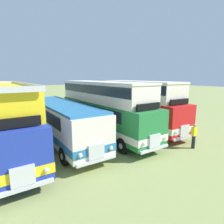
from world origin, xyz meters
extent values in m
cube|color=#1E339E|center=(3.61, -0.14, 1.70)|extent=(2.52, 11.05, 2.30)
cube|color=yellow|center=(3.61, -0.14, 1.10)|extent=(2.56, 11.09, 0.44)
cube|color=#19232D|center=(3.61, 0.26, 2.30)|extent=(2.55, 8.65, 0.76)
cube|color=#19232D|center=(3.62, -5.60, 2.35)|extent=(2.20, 0.10, 0.90)
cube|color=silver|center=(3.62, -5.71, 1.10)|extent=(0.90, 0.12, 0.80)
cube|color=silver|center=(3.62, -5.74, 0.60)|extent=(2.30, 0.14, 0.16)
sphere|color=#EAEACC|center=(4.52, -5.72, 1.10)|extent=(0.22, 0.22, 0.22)
cube|color=yellow|center=(3.61, 0.11, 3.60)|extent=(2.42, 10.15, 1.50)
cube|color=silver|center=(3.62, -5.16, 4.40)|extent=(2.40, 0.10, 0.24)
cube|color=silver|center=(4.81, 0.11, 4.40)|extent=(0.12, 10.14, 0.24)
cube|color=#19232D|center=(3.61, 0.11, 3.30)|extent=(2.46, 10.05, 0.64)
cube|color=black|center=(3.62, -5.11, 3.10)|extent=(1.90, 0.12, 0.40)
cylinder|color=black|center=(4.77, -4.06, 0.52)|extent=(0.28, 1.04, 1.04)
cylinder|color=silver|center=(4.92, -4.06, 0.52)|extent=(0.02, 0.36, 0.36)
cylinder|color=black|center=(4.75, 3.58, 0.52)|extent=(0.28, 1.04, 1.04)
cylinder|color=silver|center=(4.90, 3.58, 0.52)|extent=(0.02, 0.36, 0.36)
cube|color=silver|center=(7.22, 0.16, 1.70)|extent=(2.60, 10.58, 2.30)
cube|color=teal|center=(7.22, 0.16, 1.10)|extent=(2.64, 10.62, 0.44)
cube|color=#19232D|center=(7.23, 0.56, 2.30)|extent=(2.61, 8.18, 0.76)
cube|color=#19232D|center=(7.17, -5.06, 2.35)|extent=(2.20, 0.12, 0.90)
cube|color=silver|center=(7.17, -5.17, 1.10)|extent=(0.90, 0.13, 0.80)
cube|color=silver|center=(7.17, -5.20, 0.60)|extent=(2.30, 0.16, 0.16)
sphere|color=#EAEACC|center=(8.07, -5.18, 1.10)|extent=(0.22, 0.22, 0.22)
sphere|color=#EAEACC|center=(6.27, -5.17, 1.10)|extent=(0.22, 0.22, 0.22)
cube|color=teal|center=(7.22, 0.16, 2.92)|extent=(2.55, 10.18, 0.14)
cylinder|color=black|center=(8.34, -3.53, 0.52)|extent=(0.29, 1.04, 1.04)
cylinder|color=silver|center=(8.49, -3.53, 0.52)|extent=(0.02, 0.36, 0.36)
cylinder|color=black|center=(6.04, -3.51, 0.52)|extent=(0.29, 1.04, 1.04)
cylinder|color=silver|center=(5.89, -3.50, 0.52)|extent=(0.02, 0.36, 0.36)
cylinder|color=black|center=(8.40, 3.63, 0.52)|extent=(0.29, 1.04, 1.04)
cylinder|color=silver|center=(8.55, 3.63, 0.52)|extent=(0.02, 0.36, 0.36)
cylinder|color=black|center=(6.10, 3.66, 0.52)|extent=(0.29, 1.04, 1.04)
cylinder|color=silver|center=(5.95, 3.66, 0.52)|extent=(0.02, 0.36, 0.36)
cube|color=#237538|center=(10.83, 0.11, 1.70)|extent=(2.57, 11.51, 2.30)
cube|color=silver|center=(10.83, 0.11, 1.10)|extent=(2.61, 11.55, 0.44)
cube|color=#19232D|center=(10.83, 0.51, 2.30)|extent=(2.58, 9.11, 0.76)
cube|color=#19232D|center=(10.87, -5.58, 2.35)|extent=(2.20, 0.11, 0.90)
cube|color=silver|center=(10.87, -5.69, 1.10)|extent=(0.90, 0.13, 0.80)
cube|color=silver|center=(10.87, -5.72, 0.60)|extent=(2.30, 0.15, 0.16)
sphere|color=#EAEACC|center=(11.77, -5.69, 1.10)|extent=(0.22, 0.22, 0.22)
sphere|color=#EAEACC|center=(9.97, -5.71, 1.10)|extent=(0.22, 0.22, 0.22)
cube|color=silver|center=(10.83, 0.36, 3.60)|extent=(2.46, 10.60, 1.50)
cube|color=silver|center=(10.83, 0.36, 4.42)|extent=(2.52, 10.71, 0.14)
cube|color=#19232D|center=(10.83, 0.36, 3.90)|extent=(2.50, 10.51, 0.68)
cube|color=black|center=(10.86, -5.09, 3.10)|extent=(1.90, 0.13, 0.40)
cylinder|color=black|center=(12.01, -4.03, 0.52)|extent=(0.29, 1.04, 1.04)
cylinder|color=silver|center=(12.16, -4.03, 0.52)|extent=(0.02, 0.36, 0.36)
cylinder|color=black|center=(9.71, -4.05, 0.52)|extent=(0.29, 1.04, 1.04)
cylinder|color=silver|center=(9.56, -4.05, 0.52)|extent=(0.02, 0.36, 0.36)
cylinder|color=black|center=(11.96, 4.06, 0.52)|extent=(0.29, 1.04, 1.04)
cylinder|color=silver|center=(12.11, 4.06, 0.52)|extent=(0.02, 0.36, 0.36)
cylinder|color=black|center=(9.66, 4.04, 0.52)|extent=(0.29, 1.04, 1.04)
cylinder|color=silver|center=(9.51, 4.04, 0.52)|extent=(0.02, 0.36, 0.36)
cube|color=red|center=(14.44, -0.28, 1.70)|extent=(2.91, 10.17, 2.30)
cube|color=silver|center=(14.44, -0.28, 1.10)|extent=(2.95, 10.21, 0.44)
cube|color=#19232D|center=(14.46, 0.12, 2.30)|extent=(2.84, 7.78, 0.76)
cube|color=#19232D|center=(14.24, -5.25, 2.35)|extent=(2.20, 0.19, 0.90)
cube|color=silver|center=(14.24, -5.36, 1.10)|extent=(0.90, 0.16, 0.80)
cube|color=silver|center=(14.23, -5.39, 0.60)|extent=(2.30, 0.23, 0.16)
sphere|color=#EAEACC|center=(15.13, -5.41, 1.10)|extent=(0.22, 0.22, 0.22)
sphere|color=#EAEACC|center=(13.34, -5.33, 1.10)|extent=(0.22, 0.22, 0.22)
cube|color=silver|center=(14.45, -0.03, 3.60)|extent=(2.77, 9.27, 1.50)
cube|color=silver|center=(14.45, -0.03, 4.42)|extent=(2.84, 9.37, 0.14)
cube|color=#19232D|center=(14.45, -0.03, 3.90)|extent=(2.81, 9.17, 0.68)
cube|color=black|center=(14.26, -4.76, 3.10)|extent=(1.90, 0.20, 0.40)
cylinder|color=black|center=(15.45, -3.76, 0.52)|extent=(0.32, 1.05, 1.04)
cylinder|color=silver|center=(15.60, -3.76, 0.52)|extent=(0.03, 0.36, 0.36)
cylinder|color=black|center=(13.15, -3.66, 0.52)|extent=(0.32, 1.05, 1.04)
cylinder|color=silver|center=(13.00, -3.66, 0.52)|extent=(0.03, 0.36, 0.36)
cylinder|color=black|center=(15.73, 2.91, 0.52)|extent=(0.32, 1.05, 1.04)
cylinder|color=silver|center=(15.88, 2.91, 0.52)|extent=(0.03, 0.36, 0.36)
cylinder|color=black|center=(13.43, 3.01, 0.52)|extent=(0.32, 1.05, 1.04)
cylinder|color=silver|center=(13.28, 3.01, 0.52)|extent=(0.03, 0.36, 0.36)
cylinder|color=#23232D|center=(14.32, -6.06, 0.45)|extent=(0.24, 0.24, 0.90)
cube|color=yellow|center=(14.32, -6.06, 1.20)|extent=(0.36, 0.22, 0.60)
sphere|color=tan|center=(14.32, -6.06, 1.62)|extent=(0.22, 0.22, 0.22)
camera|label=1|loc=(2.77, -13.15, 4.88)|focal=30.10mm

